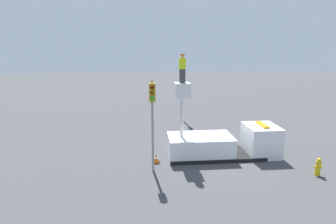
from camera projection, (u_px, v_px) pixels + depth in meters
ground_plane at (215, 156)px, 17.46m from camera, size 120.00×120.00×0.00m
bucket_truck at (223, 144)px, 17.29m from camera, size 7.25×2.36×4.93m
worker at (182, 68)px, 15.86m from camera, size 0.40×0.26×1.75m
traffic_light_pole at (152, 109)px, 14.36m from camera, size 0.34×0.57×5.34m
traffic_light_across at (183, 82)px, 25.01m from camera, size 0.34×0.57×5.32m
fire_hydrant at (318, 167)px, 14.73m from camera, size 0.52×0.28×1.04m
traffic_cone_rear at (156, 159)px, 16.38m from camera, size 0.49×0.49×0.57m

